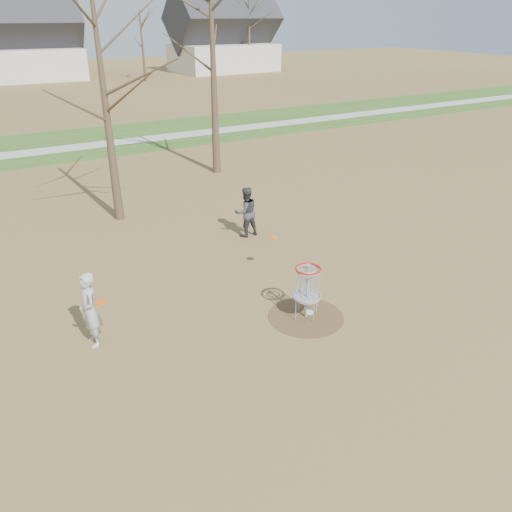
# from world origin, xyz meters

# --- Properties ---
(ground) EXTENTS (160.00, 160.00, 0.00)m
(ground) POSITION_xyz_m (0.00, 0.00, 0.00)
(ground) COLOR brown
(ground) RESTS_ON ground
(green_band) EXTENTS (160.00, 8.00, 0.01)m
(green_band) POSITION_xyz_m (0.00, 21.00, 0.01)
(green_band) COLOR #2D5119
(green_band) RESTS_ON ground
(footpath) EXTENTS (160.00, 1.50, 0.01)m
(footpath) POSITION_xyz_m (0.00, 20.00, 0.01)
(footpath) COLOR #9E9E99
(footpath) RESTS_ON green_band
(dirt_circle) EXTENTS (1.80, 1.80, 0.01)m
(dirt_circle) POSITION_xyz_m (0.00, 0.00, 0.01)
(dirt_circle) COLOR #47331E
(dirt_circle) RESTS_ON ground
(player_standing) EXTENTS (0.41, 0.62, 1.70)m
(player_standing) POSITION_xyz_m (-4.60, 1.44, 0.85)
(player_standing) COLOR #B2B2B2
(player_standing) RESTS_ON ground
(player_throwing) EXTENTS (0.79, 0.62, 1.62)m
(player_throwing) POSITION_xyz_m (1.13, 4.97, 0.81)
(player_throwing) COLOR #37363C
(player_throwing) RESTS_ON ground
(disc_grounded) EXTENTS (0.22, 0.22, 0.02)m
(disc_grounded) POSITION_xyz_m (0.17, 0.10, 0.02)
(disc_grounded) COLOR silver
(disc_grounded) RESTS_ON dirt_circle
(discs_in_play) EXTENTS (5.09, 1.23, 0.06)m
(discs_in_play) POSITION_xyz_m (-1.83, 1.76, 1.09)
(discs_in_play) COLOR orange
(discs_in_play) RESTS_ON ground
(disc_golf_basket) EXTENTS (0.64, 0.64, 1.35)m
(disc_golf_basket) POSITION_xyz_m (0.00, 0.00, 0.91)
(disc_golf_basket) COLOR #9EA3AD
(disc_golf_basket) RESTS_ON ground
(bare_trees) EXTENTS (52.62, 44.98, 9.00)m
(bare_trees) POSITION_xyz_m (1.78, 35.79, 5.35)
(bare_trees) COLOR #382B1E
(bare_trees) RESTS_ON ground
(houses_row) EXTENTS (56.51, 10.01, 7.26)m
(houses_row) POSITION_xyz_m (4.32, 52.56, 3.52)
(houses_row) COLOR silver
(houses_row) RESTS_ON ground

